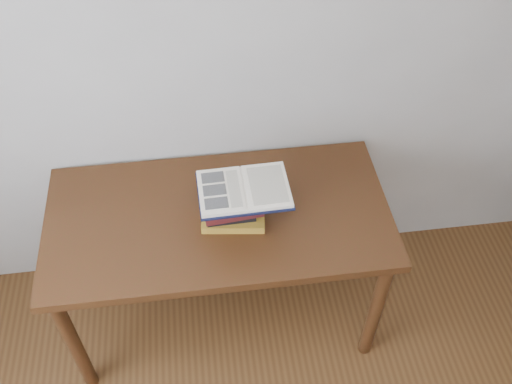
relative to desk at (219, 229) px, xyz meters
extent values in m
cube|color=#B9B6AF|center=(0.11, 0.37, 0.64)|extent=(3.50, 0.04, 2.60)
cube|color=#3E1B0F|center=(0.00, 0.00, 0.08)|extent=(1.41, 0.71, 0.04)
cylinder|color=#3E1B0F|center=(-0.65, -0.29, -0.30)|extent=(0.06, 0.06, 0.72)
cylinder|color=#3E1B0F|center=(0.65, -0.29, -0.30)|extent=(0.06, 0.06, 0.72)
cylinder|color=#3E1B0F|center=(-0.65, 0.29, -0.30)|extent=(0.06, 0.06, 0.72)
cylinder|color=#3E1B0F|center=(0.65, 0.29, -0.30)|extent=(0.06, 0.06, 0.72)
cube|color=#9B6923|center=(0.06, -0.03, 0.12)|extent=(0.27, 0.19, 0.04)
cube|color=black|center=(0.05, -0.02, 0.15)|extent=(0.20, 0.14, 0.03)
cube|color=#5A1E16|center=(0.06, -0.02, 0.18)|extent=(0.24, 0.18, 0.03)
cube|color=#5A1E16|center=(0.05, -0.02, 0.21)|extent=(0.23, 0.17, 0.03)
cube|color=black|center=(0.05, -0.03, 0.24)|extent=(0.22, 0.18, 0.03)
cube|color=black|center=(0.05, -0.02, 0.26)|extent=(0.25, 0.20, 0.03)
cube|color=black|center=(0.10, -0.05, 0.28)|extent=(0.36, 0.25, 0.01)
cube|color=silver|center=(0.02, -0.06, 0.30)|extent=(0.17, 0.24, 0.02)
cube|color=silver|center=(0.19, -0.05, 0.30)|extent=(0.17, 0.24, 0.02)
cylinder|color=silver|center=(0.10, -0.05, 0.29)|extent=(0.02, 0.23, 0.01)
cube|color=black|center=(-0.01, 0.01, 0.30)|extent=(0.09, 0.06, 0.00)
cube|color=black|center=(-0.01, -0.05, 0.30)|extent=(0.09, 0.06, 0.00)
cube|color=black|center=(-0.01, -0.12, 0.30)|extent=(0.09, 0.06, 0.00)
cube|color=beige|center=(0.07, -0.06, 0.30)|extent=(0.05, 0.19, 0.00)
cube|color=beige|center=(0.19, -0.05, 0.30)|extent=(0.14, 0.20, 0.00)
camera|label=1|loc=(-0.04, -1.51, 1.88)|focal=40.00mm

